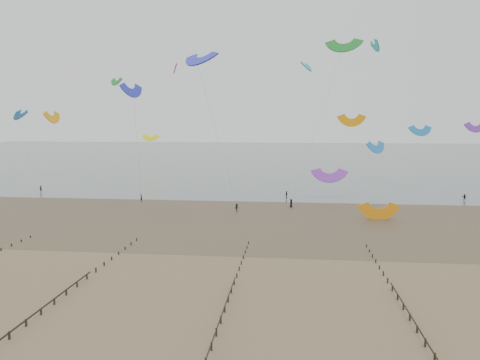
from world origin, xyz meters
name	(u,v)px	position (x,y,z in m)	size (l,w,h in m)	color
ground	(210,267)	(0.00, 0.00, 0.00)	(500.00, 500.00, 0.00)	brown
sea_and_shore	(219,214)	(-4.08, 34.40, 0.01)	(500.00, 665.00, 0.03)	#475654
groynes	(217,329)	(4.00, -19.05, 0.47)	(72.16, 50.16, 1.00)	black
kitesurfer_lead	(141,198)	(-24.92, 47.81, 0.88)	(0.64, 0.42, 1.75)	black
kitesurfers	(347,200)	(23.34, 49.69, 0.86)	(143.44, 22.54, 1.89)	black
grounded_kite	(378,219)	(27.52, 32.91, 0.00)	(6.73, 3.52, 5.12)	orange
kites_airborne	(245,115)	(-3.80, 85.54, 20.82)	(231.65, 119.51, 41.92)	#059FA7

